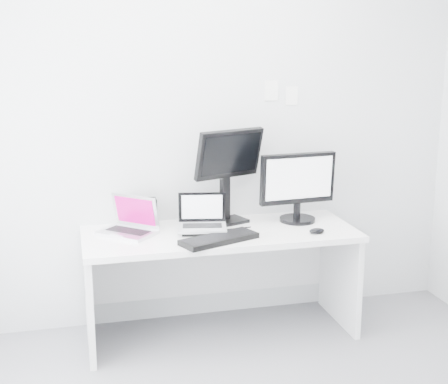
# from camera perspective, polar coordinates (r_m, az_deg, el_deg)

# --- Properties ---
(back_wall) EXTENTS (3.60, 0.00, 3.60)m
(back_wall) POSITION_cam_1_polar(r_m,az_deg,el_deg) (4.38, -1.42, 5.53)
(back_wall) COLOR silver
(back_wall) RESTS_ON ground
(desk) EXTENTS (1.80, 0.70, 0.73)m
(desk) POSITION_cam_1_polar(r_m,az_deg,el_deg) (4.30, -0.33, -8.22)
(desk) COLOR white
(desk) RESTS_ON ground
(macbook) EXTENTS (0.43, 0.43, 0.26)m
(macbook) POSITION_cam_1_polar(r_m,az_deg,el_deg) (4.12, -8.81, -2.09)
(macbook) COLOR silver
(macbook) RESTS_ON desk
(speaker) EXTENTS (0.12, 0.12, 0.19)m
(speaker) POSITION_cam_1_polar(r_m,az_deg,el_deg) (4.31, -6.74, -1.82)
(speaker) COLOR black
(speaker) RESTS_ON desk
(dell_laptop) EXTENTS (0.35, 0.30, 0.26)m
(dell_laptop) POSITION_cam_1_polar(r_m,az_deg,el_deg) (4.11, -1.98, -1.96)
(dell_laptop) COLOR #B2B4BA
(dell_laptop) RESTS_ON desk
(rear_monitor) EXTENTS (0.53, 0.34, 0.67)m
(rear_monitor) POSITION_cam_1_polar(r_m,az_deg,el_deg) (4.29, 0.31, 1.54)
(rear_monitor) COLOR black
(rear_monitor) RESTS_ON desk
(samsung_monitor) EXTENTS (0.56, 0.30, 0.50)m
(samsung_monitor) POSITION_cam_1_polar(r_m,az_deg,el_deg) (4.38, 6.72, 0.51)
(samsung_monitor) COLOR black
(samsung_monitor) RESTS_ON desk
(keyboard) EXTENTS (0.53, 0.35, 0.03)m
(keyboard) POSITION_cam_1_polar(r_m,az_deg,el_deg) (3.96, -0.45, -4.27)
(keyboard) COLOR black
(keyboard) RESTS_ON desk
(mouse) EXTENTS (0.12, 0.08, 0.04)m
(mouse) POSITION_cam_1_polar(r_m,az_deg,el_deg) (4.17, 8.37, -3.49)
(mouse) COLOR black
(mouse) RESTS_ON desk
(wall_note_0) EXTENTS (0.10, 0.00, 0.14)m
(wall_note_0) POSITION_cam_1_polar(r_m,az_deg,el_deg) (4.46, 4.30, 9.13)
(wall_note_0) COLOR white
(wall_note_0) RESTS_ON back_wall
(wall_note_1) EXTENTS (0.09, 0.00, 0.13)m
(wall_note_1) POSITION_cam_1_polar(r_m,az_deg,el_deg) (4.52, 6.12, 8.63)
(wall_note_1) COLOR white
(wall_note_1) RESTS_ON back_wall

